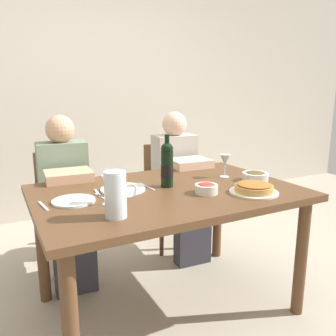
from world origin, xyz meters
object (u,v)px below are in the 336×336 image
(water_pitcher, at_px, (116,197))
(wine_glass_left_diner, at_px, (225,161))
(dining_table, at_px, (168,205))
(dinner_plate_right_setting, at_px, (74,201))
(chair_left, at_px, (63,201))
(chair_right, at_px, (168,187))
(salad_bowl, at_px, (206,188))
(baked_tart, at_px, (254,188))
(diner_left, at_px, (66,195))
(dinner_plate_left_setting, at_px, (123,189))
(olive_bowl, at_px, (255,176))
(wine_bottle, at_px, (167,165))
(diner_right, at_px, (180,180))
(wine_glass_right_diner, at_px, (108,184))

(water_pitcher, height_order, wine_glass_left_diner, water_pitcher)
(dining_table, xyz_separation_m, dinner_plate_right_setting, (-0.54, 0.02, 0.10))
(chair_left, bearing_deg, chair_right, -177.93)
(salad_bowl, relative_size, wine_glass_left_diner, 0.85)
(baked_tart, xyz_separation_m, chair_left, (-0.84, 1.17, -0.29))
(salad_bowl, relative_size, dinner_plate_right_setting, 0.59)
(diner_left, bearing_deg, salad_bowl, 130.16)
(dinner_plate_left_setting, distance_m, chair_right, 1.06)
(olive_bowl, xyz_separation_m, dinner_plate_right_setting, (-1.13, 0.10, -0.03))
(dining_table, height_order, chair_right, chair_right)
(wine_glass_left_diner, height_order, diner_left, diner_left)
(dinner_plate_left_setting, relative_size, diner_left, 0.22)
(baked_tart, distance_m, salad_bowl, 0.27)
(wine_bottle, bearing_deg, dinner_plate_left_setting, 169.43)
(dining_table, relative_size, diner_right, 1.29)
(salad_bowl, height_order, diner_right, diner_right)
(wine_glass_left_diner, xyz_separation_m, chair_right, (-0.02, 0.78, -0.37))
(olive_bowl, xyz_separation_m, diner_right, (-0.15, 0.71, -0.18))
(chair_right, bearing_deg, diner_right, 90.57)
(olive_bowl, bearing_deg, salad_bowl, -168.45)
(wine_glass_left_diner, bearing_deg, water_pitcher, -156.70)
(dinner_plate_left_setting, bearing_deg, wine_bottle, -10.57)
(diner_left, xyz_separation_m, diner_right, (0.90, -0.02, 0.00))
(wine_glass_right_diner, xyz_separation_m, dinner_plate_left_setting, (0.15, 0.21, -0.10))
(water_pitcher, distance_m, diner_left, 0.97)
(water_pitcher, bearing_deg, wine_glass_left_diner, 23.30)
(dinner_plate_right_setting, bearing_deg, dining_table, -2.15)
(water_pitcher, xyz_separation_m, salad_bowl, (0.57, 0.12, -0.06))
(diner_left, xyz_separation_m, chair_right, (0.91, 0.22, -0.12))
(wine_glass_right_diner, bearing_deg, wine_bottle, 21.08)
(wine_bottle, xyz_separation_m, wine_glass_left_diner, (0.45, 0.03, -0.02))
(wine_glass_right_diner, height_order, dinner_plate_left_setting, wine_glass_right_diner)
(wine_bottle, relative_size, dinner_plate_right_setting, 1.43)
(dining_table, distance_m, chair_right, 0.99)
(wine_glass_right_diner, bearing_deg, chair_right, 48.97)
(wine_bottle, bearing_deg, wine_glass_right_diner, -158.92)
(dining_table, relative_size, baked_tart, 5.48)
(olive_bowl, bearing_deg, diner_left, 145.06)
(water_pitcher, bearing_deg, dinner_plate_left_setting, 66.01)
(baked_tart, height_order, dinner_plate_left_setting, baked_tart)
(wine_glass_right_diner, distance_m, dinner_plate_left_setting, 0.28)
(salad_bowl, height_order, chair_right, chair_right)
(wine_glass_left_diner, relative_size, dinner_plate_left_setting, 0.59)
(chair_left, distance_m, diner_right, 0.93)
(dining_table, distance_m, dinner_plate_left_setting, 0.28)
(dinner_plate_right_setting, relative_size, chair_right, 0.25)
(olive_bowl, distance_m, diner_left, 1.29)
(baked_tart, relative_size, diner_right, 0.24)
(wine_glass_right_diner, xyz_separation_m, diner_right, (0.83, 0.73, -0.25))
(dinner_plate_right_setting, height_order, chair_left, chair_left)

